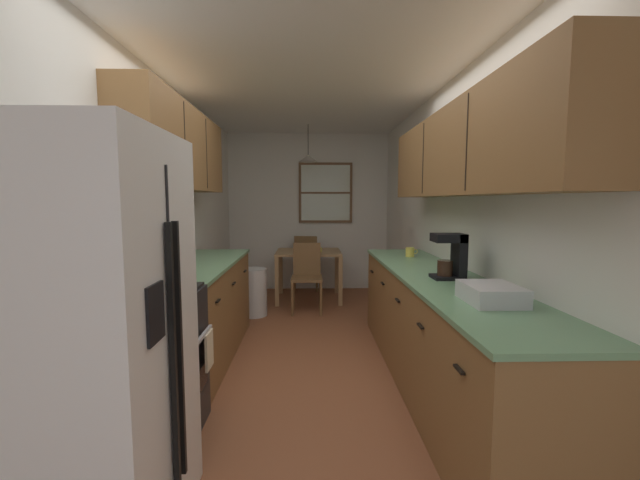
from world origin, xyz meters
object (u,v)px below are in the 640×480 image
at_px(storage_canister, 170,267).
at_px(stove_range, 144,365).
at_px(trash_bin, 254,292).
at_px(dish_rack, 491,294).
at_px(microwave_over_range, 115,159).
at_px(dining_table, 309,259).
at_px(dining_chair_near, 307,274).
at_px(table_serving_bowl, 315,249).
at_px(dining_chair_far, 307,260).
at_px(mug_by_coffeemaker, 410,252).
at_px(coffee_maker, 452,255).
at_px(refrigerator, 83,343).

bearing_deg(storage_canister, stove_range, -89.40).
xyz_separation_m(trash_bin, dish_rack, (1.72, -2.85, 0.65)).
height_order(microwave_over_range, dining_table, microwave_over_range).
xyz_separation_m(dining_chair_near, table_serving_bowl, (0.11, 0.55, 0.26)).
xyz_separation_m(storage_canister, dish_rack, (2.02, -0.74, -0.04)).
relative_size(stove_range, table_serving_bowl, 5.20).
xyz_separation_m(microwave_over_range, storage_canister, (0.11, 0.53, -0.72)).
bearing_deg(dining_chair_far, dining_table, -86.92).
height_order(dining_table, dining_chair_near, dining_chair_near).
bearing_deg(microwave_over_range, mug_by_coffeemaker, 36.70).
bearing_deg(dining_table, storage_canister, -109.03).
xyz_separation_m(stove_range, dish_rack, (2.01, -0.22, 0.48)).
height_order(dining_table, dining_chair_far, dining_chair_far).
relative_size(trash_bin, mug_by_coffeemaker, 4.88).
distance_m(dining_chair_near, mug_by_coffeemaker, 1.68).
bearing_deg(dining_chair_near, dining_table, 87.72).
distance_m(dining_table, storage_canister, 3.10).
bearing_deg(coffee_maker, trash_bin, 128.73).
bearing_deg(dining_chair_far, refrigerator, -100.73).
bearing_deg(coffee_maker, mug_by_coffeemaker, 90.61).
bearing_deg(dining_chair_near, storage_canister, -113.07).
bearing_deg(stove_range, trash_bin, 83.61).
bearing_deg(refrigerator, storage_canister, 93.07).
bearing_deg(table_serving_bowl, mug_by_coffeemaker, -62.22).
bearing_deg(refrigerator, dish_rack, 14.46).
distance_m(dining_table, trash_bin, 1.12).
relative_size(dining_table, coffee_maker, 2.86).
bearing_deg(stove_range, dining_chair_far, 76.60).
height_order(storage_canister, table_serving_bowl, storage_canister).
distance_m(dining_chair_near, storage_canister, 2.55).
bearing_deg(dining_chair_near, dish_rack, -71.14).
bearing_deg(mug_by_coffeemaker, dining_chair_far, 113.35).
bearing_deg(dish_rack, dining_chair_far, 103.81).
bearing_deg(refrigerator, mug_by_coffeemaker, 49.68).
xyz_separation_m(refrigerator, dining_table, (0.94, 4.16, -0.26)).
xyz_separation_m(dining_chair_near, dish_rack, (1.04, -3.04, 0.45)).
distance_m(refrigerator, stove_range, 0.83).
distance_m(microwave_over_range, dining_chair_near, 3.26).
height_order(microwave_over_range, coffee_maker, microwave_over_range).
relative_size(dining_chair_near, coffee_maker, 2.74).
distance_m(trash_bin, storage_canister, 2.23).
bearing_deg(refrigerator, stove_range, 94.88).
distance_m(mug_by_coffeemaker, table_serving_bowl, 2.02).
height_order(refrigerator, dining_chair_far, refrigerator).
bearing_deg(dining_table, microwave_over_range, -107.91).
xyz_separation_m(dining_chair_near, trash_bin, (-0.68, -0.20, -0.20)).
height_order(trash_bin, table_serving_bowl, table_serving_bowl).
relative_size(microwave_over_range, trash_bin, 1.00).
distance_m(dining_chair_near, trash_bin, 0.73).
bearing_deg(dining_table, dish_rack, -74.47).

